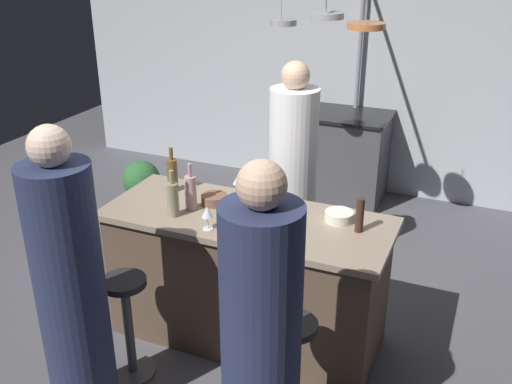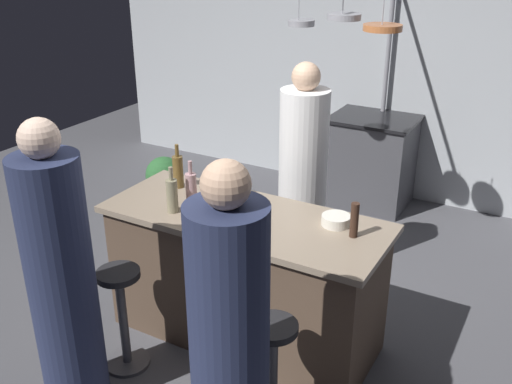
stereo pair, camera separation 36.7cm
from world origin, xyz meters
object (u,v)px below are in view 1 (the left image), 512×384
(wine_bottle_white, at_px, (173,199))
(wine_bottle_rose, at_px, (191,192))
(potted_plant, at_px, (142,183))
(wine_glass_near_right_guest, at_px, (207,213))
(chef, at_px, (293,182))
(mixing_bowl_ceramic, at_px, (339,216))
(guest_right, at_px, (261,352))
(mixing_bowl_wooden, at_px, (214,199))
(wine_bottle_amber, at_px, (172,174))
(wine_glass_by_chef, at_px, (242,215))
(stove_range, at_px, (346,157))
(bar_stool_right, at_px, (292,370))
(guest_left, at_px, (71,294))
(pepper_mill, at_px, (360,215))
(wine_glass_near_left_guest, at_px, (238,180))
(bar_stool_left, at_px, (128,323))

(wine_bottle_white, distance_m, wine_bottle_rose, 0.14)
(potted_plant, relative_size, wine_glass_near_right_guest, 3.56)
(chef, bearing_deg, mixing_bowl_ceramic, -52.15)
(guest_right, height_order, mixing_bowl_wooden, guest_right)
(mixing_bowl_ceramic, xyz_separation_m, mixing_bowl_wooden, (-0.81, -0.07, -0.00))
(chef, height_order, wine_bottle_amber, chef)
(wine_bottle_rose, distance_m, wine_glass_by_chef, 0.44)
(guest_right, height_order, mixing_bowl_ceramic, guest_right)
(stove_range, distance_m, bar_stool_right, 3.12)
(potted_plant, bearing_deg, wine_glass_near_right_guest, -45.64)
(wine_bottle_rose, relative_size, mixing_bowl_ceramic, 1.75)
(wine_glass_near_right_guest, bearing_deg, chef, 83.55)
(stove_range, xyz_separation_m, guest_left, (-0.56, -3.43, 0.34))
(guest_left, height_order, wine_glass_by_chef, guest_left)
(wine_bottle_amber, distance_m, mixing_bowl_ceramic, 1.16)
(wine_bottle_rose, bearing_deg, bar_stool_right, -32.75)
(wine_bottle_white, bearing_deg, wine_glass_by_chef, -2.68)
(pepper_mill, xyz_separation_m, mixing_bowl_wooden, (-0.95, 0.01, -0.08))
(guest_right, xyz_separation_m, wine_glass_near_left_guest, (-0.70, 1.28, 0.22))
(chef, height_order, guest_right, guest_right)
(wine_bottle_amber, bearing_deg, guest_right, -46.04)
(guest_right, height_order, guest_left, guest_right)
(mixing_bowl_wooden, bearing_deg, guest_left, -105.31)
(bar_stool_left, distance_m, wine_glass_near_left_guest, 1.13)
(wine_bottle_amber, relative_size, wine_glass_by_chef, 2.11)
(chef, distance_m, wine_glass_near_left_guest, 0.67)
(potted_plant, height_order, mixing_bowl_ceramic, mixing_bowl_ceramic)
(mixing_bowl_ceramic, bearing_deg, guest_right, -90.85)
(bar_stool_left, height_order, wine_bottle_white, wine_bottle_white)
(bar_stool_left, distance_m, wine_bottle_amber, 1.02)
(mixing_bowl_wooden, bearing_deg, wine_bottle_white, -120.05)
(bar_stool_left, bearing_deg, wine_glass_near_right_guest, 45.61)
(bar_stool_right, bearing_deg, chef, 110.06)
(wine_glass_near_right_guest, bearing_deg, mixing_bowl_ceramic, 31.28)
(bar_stool_left, distance_m, mixing_bowl_ceramic, 1.41)
(mixing_bowl_ceramic, bearing_deg, wine_glass_by_chef, -143.84)
(bar_stool_right, bearing_deg, bar_stool_left, 180.00)
(stove_range, height_order, guest_right, guest_right)
(stove_range, distance_m, guest_right, 3.53)
(pepper_mill, distance_m, wine_bottle_rose, 1.05)
(bar_stool_right, xyz_separation_m, guest_left, (-1.09, -0.36, 0.41))
(guest_left, bearing_deg, wine_glass_near_left_guest, 73.12)
(potted_plant, height_order, mixing_bowl_wooden, mixing_bowl_wooden)
(bar_stool_left, distance_m, wine_glass_near_right_guest, 0.81)
(guest_right, distance_m, guest_left, 1.08)
(bar_stool_right, height_order, pepper_mill, pepper_mill)
(stove_range, height_order, bar_stool_right, stove_range)
(stove_range, xyz_separation_m, bar_stool_right, (0.53, -3.07, -0.07))
(chef, distance_m, bar_stool_right, 1.64)
(guest_left, height_order, mixing_bowl_ceramic, guest_left)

